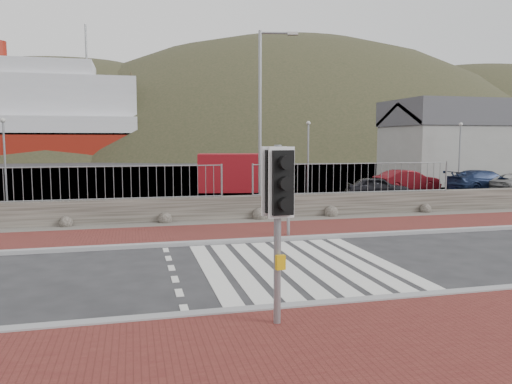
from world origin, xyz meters
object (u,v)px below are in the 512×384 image
object	(u,v)px
car_a	(378,187)
car_c	(484,181)
traffic_signal_near	(278,197)
car_b	(407,181)
shipping_container	(243,172)
traffic_signal_far	(288,178)
streetlight	(263,113)

from	to	relation	value
car_a	car_c	xyz separation A→B (m)	(7.33, 1.08, 0.09)
traffic_signal_near	car_b	xyz separation A→B (m)	(13.52, 18.80, -1.49)
shipping_container	car_b	world-z (taller)	shipping_container
car_a	car_b	distance (m)	4.13
traffic_signal_far	streetlight	world-z (taller)	streetlight
shipping_container	car_c	bearing A→B (deg)	-6.77
car_a	car_c	distance (m)	7.41
traffic_signal_far	car_b	xyz separation A→B (m)	(11.09, 11.67, -1.21)
traffic_signal_far	car_a	bearing A→B (deg)	-152.35
streetlight	traffic_signal_far	bearing A→B (deg)	-84.36
streetlight	car_a	bearing A→B (deg)	41.95
traffic_signal_far	car_b	world-z (taller)	traffic_signal_far
streetlight	shipping_container	xyz separation A→B (m)	(1.34, 9.65, -2.99)
streetlight	car_b	world-z (taller)	streetlight
streetlight	car_c	world-z (taller)	streetlight
streetlight	car_c	bearing A→B (deg)	31.56
car_a	car_b	bearing A→B (deg)	-37.73
traffic_signal_near	streetlight	xyz separation A→B (m)	(2.88, 11.81, 1.97)
car_c	traffic_signal_near	bearing A→B (deg)	130.38
car_b	traffic_signal_far	bearing A→B (deg)	131.51
streetlight	car_c	distance (m)	16.10
traffic_signal_near	car_b	size ratio (longest dim) A/B	0.76
streetlight	shipping_container	size ratio (longest dim) A/B	1.37
streetlight	shipping_container	bearing A→B (deg)	93.18
traffic_signal_near	traffic_signal_far	size ratio (longest dim) A/B	1.16
traffic_signal_near	car_a	bearing A→B (deg)	51.06
shipping_container	traffic_signal_far	bearing A→B (deg)	-86.67
car_b	car_c	distance (m)	4.35
car_c	car_b	bearing A→B (deg)	65.83
traffic_signal_near	shipping_container	distance (m)	21.89
car_a	traffic_signal_far	bearing A→B (deg)	153.11
traffic_signal_far	car_b	bearing A→B (deg)	-155.11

